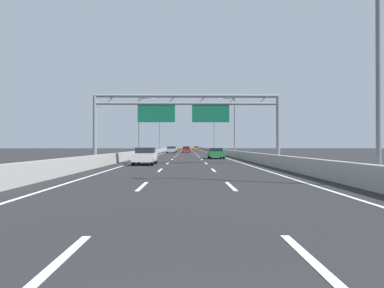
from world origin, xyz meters
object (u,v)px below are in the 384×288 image
sign_gantry (186,111)px  streetlamp_right_mid (233,123)px  streetlamp_right_near (373,52)px  streetlamp_right_far (213,133)px  silver_car (171,150)px  yellow_car (174,149)px  orange_car (196,148)px  white_car (145,156)px  streetlamp_left_far (161,133)px  streetlamp_left_mid (141,123)px  red_car (186,149)px  blue_car (187,148)px  green_car (216,153)px

sign_gantry → streetlamp_right_mid: (7.53, 23.46, 0.56)m
streetlamp_right_near → streetlamp_right_far: size_ratio=1.00×
silver_car → streetlamp_right_near: bearing=-80.0°
streetlamp_right_near → yellow_car: streetlamp_right_near is taller
streetlamp_right_near → orange_car: size_ratio=2.07×
streetlamp_right_far → white_car: (-11.11, -65.17, -4.63)m
streetlamp_left_far → silver_car: streetlamp_left_far is taller
sign_gantry → white_car: bearing=-162.7°
silver_car → streetlamp_left_mid: bearing=-99.4°
streetlamp_right_mid → white_car: bearing=-114.3°
streetlamp_right_far → white_car: 66.27m
streetlamp_left_far → streetlamp_left_mid: bearing=-90.0°
streetlamp_left_mid → yellow_car: bearing=84.8°
streetlamp_left_mid → white_car: (3.82, -24.57, -4.63)m
streetlamp_right_near → red_car: bearing=96.3°
streetlamp_right_mid → blue_car: streetlamp_right_mid is taller
sign_gantry → silver_car: 46.62m
streetlamp_right_mid → sign_gantry: bearing=-107.8°
streetlamp_left_far → orange_car: size_ratio=2.07×
streetlamp_right_near → blue_car: bearing=94.0°
white_car → blue_car: 92.27m
streetlamp_left_far → green_car: 52.74m
streetlamp_right_near → red_car: (-7.66, 69.50, -4.62)m
yellow_car → green_car: size_ratio=0.98×
sign_gantry → yellow_car: (-3.73, 63.82, -4.11)m
silver_car → white_car: bearing=-89.9°
streetlamp_left_mid → blue_car: streetlamp_left_mid is taller
streetlamp_left_far → white_car: bearing=-86.6°
streetlamp_left_far → red_car: 14.52m
streetlamp_right_far → green_car: streetlamp_right_far is taller
streetlamp_left_mid → green_car: size_ratio=2.20×
streetlamp_left_mid → streetlamp_left_far: (0.00, 40.59, 0.00)m
streetlamp_left_far → red_car: size_ratio=2.04×
streetlamp_left_far → silver_car: 18.72m
streetlamp_right_near → green_car: 30.46m
blue_car → sign_gantry: bearing=-89.9°
white_car → green_car: size_ratio=0.96×
streetlamp_right_far → blue_car: streetlamp_right_far is taller
sign_gantry → streetlamp_left_far: bearing=96.6°
streetlamp_left_mid → streetlamp_right_mid: 14.93m
yellow_car → orange_car: 40.45m
streetlamp_left_mid → streetlamp_right_far: 43.25m
streetlamp_left_mid → streetlamp_right_mid: same height
green_car → orange_car: (-0.18, 90.87, 0.05)m
white_car → green_car: white_car is taller
silver_car → red_car: bearing=59.9°
streetlamp_right_far → orange_car: 40.00m
streetlamp_right_mid → streetlamp_right_far: 40.59m
streetlamp_left_far → orange_car: (11.04, 39.54, -4.64)m
green_car → yellow_car: bearing=98.4°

